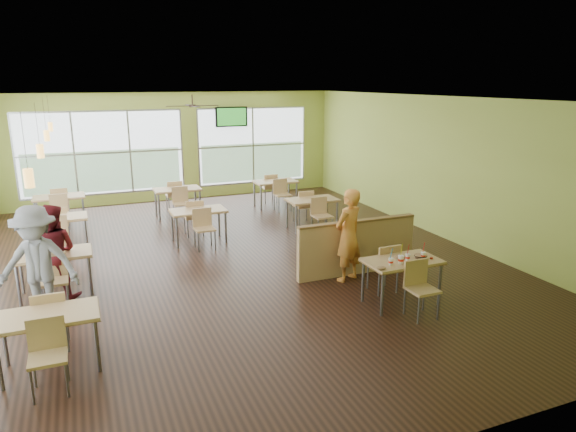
{
  "coord_description": "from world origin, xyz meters",
  "views": [
    {
      "loc": [
        -2.65,
        -9.48,
        3.54
      ],
      "look_at": [
        1.02,
        -0.55,
        0.97
      ],
      "focal_mm": 32.0,
      "sensor_mm": 36.0,
      "label": 1
    }
  ],
  "objects_px": {
    "main_table": "(402,267)",
    "food_basket": "(421,256)",
    "half_wall_divider": "(357,247)",
    "man_plaid": "(348,235)"
  },
  "relations": [
    {
      "from": "main_table",
      "to": "food_basket",
      "type": "height_order",
      "value": "main_table"
    },
    {
      "from": "man_plaid",
      "to": "food_basket",
      "type": "xyz_separation_m",
      "value": [
        0.64,
        -1.26,
        -0.07
      ]
    },
    {
      "from": "main_table",
      "to": "food_basket",
      "type": "xyz_separation_m",
      "value": [
        0.32,
        -0.03,
        0.15
      ]
    },
    {
      "from": "food_basket",
      "to": "man_plaid",
      "type": "bearing_deg",
      "value": 116.78
    },
    {
      "from": "half_wall_divider",
      "to": "food_basket",
      "type": "xyz_separation_m",
      "value": [
        0.32,
        -1.48,
        0.25
      ]
    },
    {
      "from": "half_wall_divider",
      "to": "man_plaid",
      "type": "xyz_separation_m",
      "value": [
        -0.31,
        -0.22,
        0.33
      ]
    },
    {
      "from": "man_plaid",
      "to": "half_wall_divider",
      "type": "bearing_deg",
      "value": -168.44
    },
    {
      "from": "half_wall_divider",
      "to": "man_plaid",
      "type": "bearing_deg",
      "value": -144.92
    },
    {
      "from": "half_wall_divider",
      "to": "food_basket",
      "type": "relative_size",
      "value": 11.25
    },
    {
      "from": "man_plaid",
      "to": "food_basket",
      "type": "height_order",
      "value": "man_plaid"
    }
  ]
}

